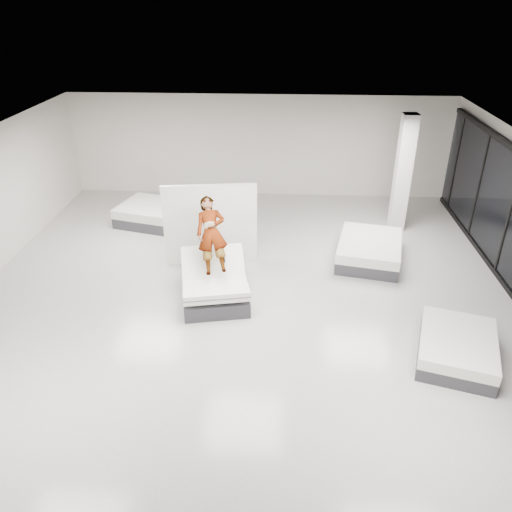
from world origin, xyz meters
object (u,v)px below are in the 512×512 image
object	(u,v)px
hero_bed	(215,285)
remote	(224,260)
column	(403,174)
person	(212,244)
divider_panel	(210,225)
flat_bed_right_near	(457,348)
flat_bed_left_far	(157,214)
flat_bed_right_far	(369,250)

from	to	relation	value
hero_bed	remote	bearing A→B (deg)	2.94
column	person	bearing A→B (deg)	-142.26
hero_bed	divider_panel	distance (m)	1.79
hero_bed	flat_bed_right_near	xyz separation A→B (m)	(4.65, -1.78, -0.10)
column	flat_bed_right_near	bearing A→B (deg)	-89.89
remote	divider_panel	size ratio (longest dim) A/B	0.06
remote	column	bearing A→B (deg)	30.24
divider_panel	flat_bed_right_near	world-z (taller)	divider_panel
remote	divider_panel	bearing A→B (deg)	95.92
person	column	distance (m)	5.96
flat_bed_right_near	remote	bearing A→B (deg)	157.98
flat_bed_right_near	column	size ratio (longest dim) A/B	0.63
remote	flat_bed_right_near	xyz separation A→B (m)	(4.43, -1.79, -0.71)
flat_bed_right_near	flat_bed_left_far	distance (m)	8.89
remote	flat_bed_right_far	world-z (taller)	remote
person	flat_bed_right_far	distance (m)	4.13
remote	flat_bed_right_near	size ratio (longest dim) A/B	0.07
flat_bed_left_far	divider_panel	bearing A→B (deg)	-49.80
flat_bed_left_far	remote	bearing A→B (deg)	-58.08
hero_bed	column	xyz separation A→B (m)	(4.64, 3.95, 1.27)
divider_panel	column	distance (m)	5.48
flat_bed_right_far	hero_bed	bearing A→B (deg)	-151.35
flat_bed_right_far	person	bearing A→B (deg)	-155.66
remote	flat_bed_right_near	distance (m)	4.83
remote	divider_panel	xyz separation A→B (m)	(-0.51, 1.62, 0.06)
flat_bed_right_near	hero_bed	bearing A→B (deg)	159.06
person	flat_bed_right_near	world-z (taller)	person
flat_bed_right_near	column	xyz separation A→B (m)	(-0.01, 5.73, 1.36)
hero_bed	divider_panel	xyz separation A→B (m)	(-0.29, 1.63, 0.68)
divider_panel	hero_bed	bearing A→B (deg)	-88.43
flat_bed_left_far	column	size ratio (longest dim) A/B	0.73
person	hero_bed	bearing A→B (deg)	-90.00
flat_bed_left_far	hero_bed	bearing A→B (deg)	-60.58
remote	flat_bed_left_far	xyz separation A→B (m)	(-2.42, 3.88, -0.67)
hero_bed	flat_bed_right_near	world-z (taller)	hero_bed
flat_bed_right_far	flat_bed_right_near	distance (m)	3.89
hero_bed	remote	size ratio (longest dim) A/B	14.53
person	column	xyz separation A→B (m)	(4.70, 3.64, 0.43)
divider_panel	column	size ratio (longest dim) A/B	0.70
hero_bed	column	bearing A→B (deg)	40.42
remote	person	bearing A→B (deg)	122.15
person	column	bearing A→B (deg)	26.26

